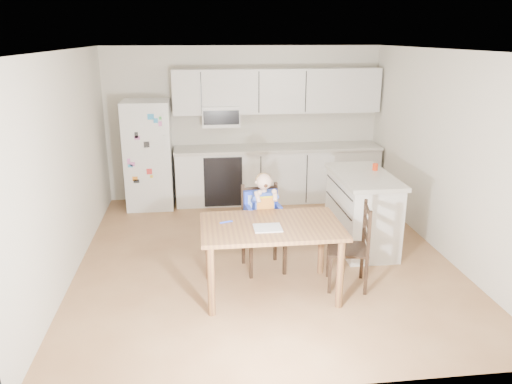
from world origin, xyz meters
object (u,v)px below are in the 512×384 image
at_px(refrigerator, 149,155).
at_px(red_cup, 375,167).
at_px(chair_side, 357,241).
at_px(chair_booster, 263,211).
at_px(kitchen_island, 362,210).
at_px(dining_table, 271,234).

height_order(refrigerator, red_cup, refrigerator).
height_order(red_cup, chair_side, red_cup).
distance_m(refrigerator, chair_booster, 2.88).
distance_m(kitchen_island, red_cup, 0.59).
height_order(red_cup, chair_booster, chair_booster).
height_order(refrigerator, dining_table, refrigerator).
relative_size(kitchen_island, red_cup, 14.87).
bearing_deg(chair_booster, kitchen_island, 12.50).
height_order(chair_booster, chair_side, chair_booster).
distance_m(refrigerator, dining_table, 3.43).
bearing_deg(kitchen_island, refrigerator, 145.37).
relative_size(chair_booster, chair_side, 1.24).
xyz_separation_m(chair_booster, chair_side, (0.95, -0.59, -0.17)).
distance_m(red_cup, chair_side, 1.48).
distance_m(dining_table, chair_booster, 0.62).
height_order(dining_table, chair_booster, chair_booster).
height_order(kitchen_island, red_cup, red_cup).
xyz_separation_m(kitchen_island, chair_booster, (-1.36, -0.49, 0.22)).
bearing_deg(red_cup, kitchen_island, -139.54).
relative_size(kitchen_island, chair_booster, 1.12).
bearing_deg(chair_booster, chair_side, -38.97).
xyz_separation_m(red_cup, chair_booster, (-1.57, -0.66, -0.31)).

